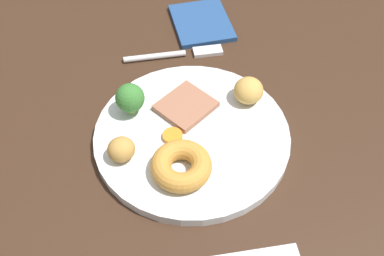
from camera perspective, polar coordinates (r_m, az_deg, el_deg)
dining_table at (r=59.65cm, az=-1.78°, el=-2.64°), size 120.00×84.00×3.60cm
dinner_plate at (r=57.70cm, az=0.00°, el=-1.08°), size 25.23×25.23×1.40cm
meat_slice_main at (r=59.70cm, az=-0.79°, el=2.83°), size 9.11×9.16×0.80cm
yorkshire_pudding at (r=52.59cm, az=-0.88°, el=-4.80°), size 7.31×7.31×2.49cm
roast_potato_left at (r=54.34cm, az=-9.03°, el=-2.71°), size 4.55×4.59×2.96cm
roast_potato_right at (r=60.39cm, az=7.23°, el=4.78°), size 4.97×4.85×3.35cm
carrot_coin_front at (r=56.51cm, az=-2.51°, el=-1.03°), size 2.54×2.54×0.61cm
broccoli_floret at (r=58.25cm, az=-7.93°, el=3.79°), size 3.82×3.82×4.54cm
fork at (r=69.44cm, az=-1.96°, el=9.41°), size 2.55×15.31×0.90cm
folded_napkin at (r=75.55cm, az=1.22°, el=13.32°), size 12.08×10.36×0.80cm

